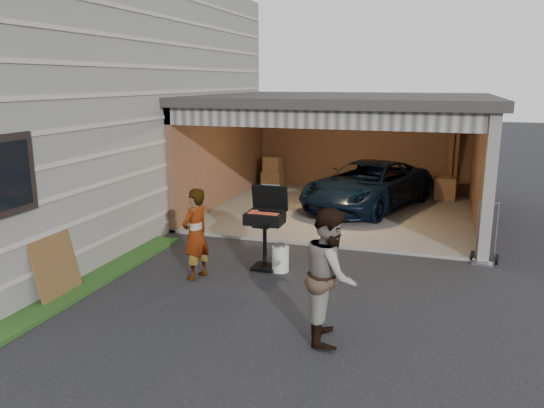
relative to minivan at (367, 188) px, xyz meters
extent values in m
plane|color=black|center=(-1.32, -6.90, -0.59)|extent=(80.00, 80.00, 0.00)
cube|color=#474744|center=(-7.32, -2.90, 2.16)|extent=(7.00, 11.00, 5.50)
cube|color=#193814|center=(-3.57, -7.90, -0.56)|extent=(0.50, 8.00, 0.06)
cube|color=#605E59|center=(-0.57, -0.40, -0.56)|extent=(6.50, 6.00, 0.06)
cube|color=#493422|center=(-0.57, 2.53, 0.76)|extent=(6.50, 0.15, 2.70)
cube|color=#493422|center=(2.61, -0.40, 0.76)|extent=(0.15, 6.00, 2.70)
cube|color=#493422|center=(-3.74, -0.40, 0.76)|extent=(0.15, 6.00, 2.70)
cube|color=#2D2B28|center=(-0.57, -0.40, 2.21)|extent=(6.80, 6.30, 0.20)
cube|color=#474744|center=(-0.57, -3.32, 1.93)|extent=(6.50, 0.16, 0.36)
cube|color=beige|center=(-0.57, -2.10, 2.03)|extent=(6.00, 2.40, 0.06)
cube|color=#474744|center=(2.58, -3.35, 0.76)|extent=(0.20, 0.18, 2.70)
cube|color=brown|center=(-3.12, 1.80, -0.28)|extent=(0.60, 0.50, 0.50)
cube|color=brown|center=(-3.12, 1.80, 0.20)|extent=(0.50, 0.45, 0.45)
cube|color=brown|center=(1.88, 1.70, -0.23)|extent=(0.55, 0.50, 0.60)
cube|color=#4F3A1B|center=(2.06, 2.30, 0.61)|extent=(0.24, 0.43, 2.20)
imported|color=black|center=(0.00, 0.00, 0.00)|extent=(3.26, 4.64, 1.18)
imported|color=#A6BDD0|center=(-2.04, -5.68, 0.18)|extent=(0.51, 0.64, 1.53)
imported|color=#421F1A|center=(0.52, -7.10, 0.27)|extent=(0.82, 0.96, 1.73)
cube|color=black|center=(-1.10, -4.90, -0.56)|extent=(0.41, 0.41, 0.05)
cylinder|color=black|center=(-1.10, -4.90, -0.15)|extent=(0.07, 0.07, 0.83)
cube|color=black|center=(-1.10, -4.90, 0.33)|extent=(0.65, 0.45, 0.20)
cube|color=#59595B|center=(-1.10, -4.90, 0.41)|extent=(0.59, 0.39, 0.01)
cube|color=black|center=(-1.10, -4.61, 0.63)|extent=(0.65, 0.12, 0.45)
cylinder|color=silver|center=(-0.80, -4.95, -0.36)|extent=(0.37, 0.37, 0.45)
cube|color=#4F3A1B|center=(-3.72, -7.06, -0.11)|extent=(0.24, 0.87, 0.96)
cube|color=gray|center=(2.58, -3.50, -0.57)|extent=(0.41, 0.30, 0.04)
cylinder|color=black|center=(2.40, -3.33, -0.49)|extent=(0.08, 0.20, 0.19)
cylinder|color=black|center=(2.82, -3.41, -0.49)|extent=(0.08, 0.20, 0.19)
cylinder|color=gray|center=(2.45, -3.34, 0.00)|extent=(0.03, 0.03, 1.12)
cylinder|color=gray|center=(2.77, -3.40, 0.00)|extent=(0.03, 0.03, 1.12)
cylinder|color=gray|center=(2.61, -3.37, 0.53)|extent=(0.32, 0.09, 0.03)
camera|label=1|loc=(1.75, -13.29, 2.65)|focal=35.00mm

